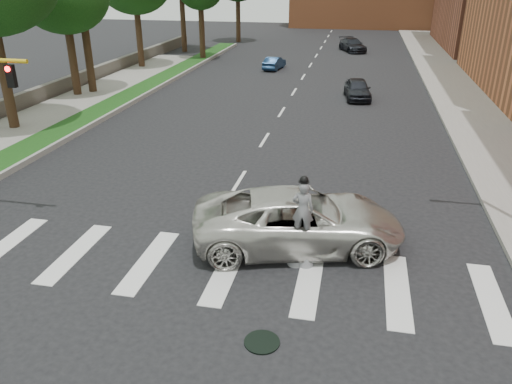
# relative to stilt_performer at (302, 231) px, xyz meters

# --- Properties ---
(ground_plane) EXTENTS (160.00, 160.00, 0.00)m
(ground_plane) POSITION_rel_stilt_performer_xyz_m (-3.50, -1.80, -1.22)
(ground_plane) COLOR black
(ground_plane) RESTS_ON ground
(grass_median) EXTENTS (2.00, 60.00, 0.25)m
(grass_median) POSITION_rel_stilt_performer_xyz_m (-15.00, 18.20, -1.09)
(grass_median) COLOR #133C11
(grass_median) RESTS_ON ground
(median_curb) EXTENTS (0.20, 60.00, 0.28)m
(median_curb) POSITION_rel_stilt_performer_xyz_m (-13.95, 18.20, -1.08)
(median_curb) COLOR gray
(median_curb) RESTS_ON ground
(sidewalk_right) EXTENTS (5.00, 90.00, 0.18)m
(sidewalk_right) POSITION_rel_stilt_performer_xyz_m (9.00, 23.20, -1.13)
(sidewalk_right) COLOR gray
(sidewalk_right) RESTS_ON ground
(stone_wall) EXTENTS (0.50, 56.00, 1.10)m
(stone_wall) POSITION_rel_stilt_performer_xyz_m (-20.50, 20.20, -0.67)
(stone_wall) COLOR #524D46
(stone_wall) RESTS_ON ground
(manhole) EXTENTS (0.90, 0.90, 0.04)m
(manhole) POSITION_rel_stilt_performer_xyz_m (-0.50, -3.80, -1.20)
(manhole) COLOR black
(manhole) RESTS_ON ground
(stilt_performer) EXTENTS (0.84, 0.53, 3.03)m
(stilt_performer) POSITION_rel_stilt_performer_xyz_m (0.00, 0.00, 0.00)
(stilt_performer) COLOR #302013
(stilt_performer) RESTS_ON ground
(suv_crossing) EXTENTS (7.50, 4.79, 1.93)m
(suv_crossing) POSITION_rel_stilt_performer_xyz_m (-0.25, 1.20, -0.25)
(suv_crossing) COLOR beige
(suv_crossing) RESTS_ON ground
(car_near) EXTENTS (2.23, 4.36, 1.42)m
(car_near) POSITION_rel_stilt_performer_xyz_m (1.25, 22.96, -0.51)
(car_near) COLOR black
(car_near) RESTS_ON ground
(car_mid) EXTENTS (1.73, 3.68, 1.17)m
(car_mid) POSITION_rel_stilt_performer_xyz_m (-6.58, 33.22, -0.63)
(car_mid) COLOR #162D4D
(car_mid) RESTS_ON ground
(car_far) EXTENTS (3.69, 5.34, 1.44)m
(car_far) POSITION_rel_stilt_performer_xyz_m (0.22, 46.09, -0.50)
(car_far) COLOR black
(car_far) RESTS_ON ground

